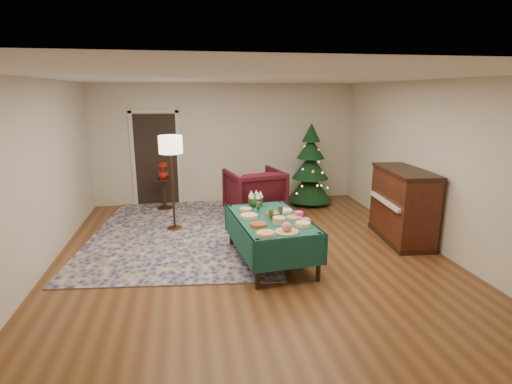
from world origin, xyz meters
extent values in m
plane|color=#593319|center=(0.00, 0.00, 0.00)|extent=(7.00, 7.00, 0.00)
plane|color=white|center=(0.00, 0.00, 2.70)|extent=(7.00, 7.00, 0.00)
plane|color=beige|center=(0.00, 3.50, 1.35)|extent=(6.00, 0.00, 6.00)
plane|color=beige|center=(0.00, -3.50, 1.35)|extent=(6.00, 0.00, 6.00)
plane|color=beige|center=(-3.00, 0.00, 1.35)|extent=(0.00, 7.00, 7.00)
plane|color=beige|center=(3.00, 0.00, 1.35)|extent=(0.00, 7.00, 7.00)
cube|color=black|center=(-1.60, 3.48, 1.02)|extent=(0.92, 0.02, 2.04)
cube|color=silver|center=(-2.10, 3.48, 1.05)|extent=(0.08, 0.04, 2.14)
cube|color=silver|center=(-1.10, 3.48, 1.05)|extent=(0.08, 0.04, 2.14)
cube|color=silver|center=(-1.60, 3.48, 2.10)|extent=(1.08, 0.04, 0.08)
cube|color=#161854|center=(-1.04, 1.40, 0.01)|extent=(3.64, 4.52, 0.02)
cylinder|color=black|center=(-0.09, -0.96, 0.34)|extent=(0.06, 0.06, 0.69)
cylinder|color=black|center=(-0.25, 0.63, 0.34)|extent=(0.06, 0.06, 0.69)
cylinder|color=black|center=(0.76, -0.87, 0.34)|extent=(0.06, 0.06, 0.69)
cylinder|color=black|center=(0.60, 0.71, 0.34)|extent=(0.06, 0.06, 0.69)
cube|color=#134334|center=(0.25, -0.12, 0.67)|extent=(1.18, 1.83, 0.04)
cube|color=#134334|center=(0.17, 0.74, 0.47)|extent=(1.03, 0.13, 0.43)
cube|color=#134334|center=(0.34, -0.98, 0.47)|extent=(1.03, 0.13, 0.43)
cube|color=#134334|center=(0.75, -0.07, 0.47)|extent=(0.20, 1.76, 0.43)
cube|color=#134334|center=(-0.24, -0.17, 0.47)|extent=(0.20, 1.76, 0.43)
cylinder|color=silver|center=(0.04, -0.83, 0.69)|extent=(0.29, 0.29, 0.01)
cylinder|color=tan|center=(0.04, -0.83, 0.71)|extent=(0.25, 0.25, 0.03)
cylinder|color=silver|center=(0.34, -0.77, 0.69)|extent=(0.33, 0.33, 0.01)
sphere|color=#CC727A|center=(0.34, -0.77, 0.77)|extent=(0.14, 0.14, 0.14)
cylinder|color=silver|center=(0.62, -0.56, 0.69)|extent=(0.25, 0.25, 0.01)
cylinder|color=#D8D172|center=(0.62, -0.56, 0.72)|extent=(0.21, 0.21, 0.05)
cylinder|color=silver|center=(0.01, -0.46, 0.69)|extent=(0.28, 0.28, 0.01)
cylinder|color=brown|center=(0.01, -0.46, 0.72)|extent=(0.24, 0.24, 0.04)
cylinder|color=silver|center=(0.32, -0.39, 0.69)|extent=(0.21, 0.21, 0.01)
cylinder|color=tan|center=(0.32, -0.39, 0.74)|extent=(0.18, 0.18, 0.08)
cylinder|color=silver|center=(0.58, -0.23, 0.69)|extent=(0.25, 0.25, 0.01)
cylinder|color=#B2844C|center=(0.58, -0.23, 0.71)|extent=(0.21, 0.21, 0.03)
cylinder|color=silver|center=(-0.05, -0.04, 0.69)|extent=(0.30, 0.30, 0.01)
cylinder|color=#D8BF7F|center=(-0.05, -0.04, 0.72)|extent=(0.25, 0.25, 0.04)
cylinder|color=silver|center=(0.31, -0.05, 0.69)|extent=(0.24, 0.24, 0.01)
cylinder|color=maroon|center=(0.31, -0.05, 0.73)|extent=(0.21, 0.21, 0.05)
cylinder|color=silver|center=(0.55, 0.15, 0.69)|extent=(0.26, 0.26, 0.01)
cylinder|color=#F2EACC|center=(0.55, 0.15, 0.71)|extent=(0.22, 0.22, 0.03)
cylinder|color=silver|center=(-0.05, 0.33, 0.69)|extent=(0.23, 0.23, 0.01)
cylinder|color=tan|center=(-0.05, 0.33, 0.71)|extent=(0.20, 0.20, 0.03)
cone|color=#2D471E|center=(0.13, 0.20, 0.73)|extent=(0.06, 0.06, 0.08)
cylinder|color=#2D471E|center=(0.13, 0.20, 0.81)|extent=(0.07, 0.07, 0.08)
cone|color=#2D471E|center=(0.42, -0.07, 0.73)|extent=(0.06, 0.06, 0.08)
cylinder|color=#2D471E|center=(0.42, -0.07, 0.81)|extent=(0.07, 0.07, 0.08)
cone|color=#2D471E|center=(0.24, -0.22, 0.73)|extent=(0.06, 0.06, 0.08)
cylinder|color=#2D471E|center=(0.24, -0.22, 0.81)|extent=(0.07, 0.07, 0.08)
cube|color=#E33F87|center=(0.72, -0.35, 0.71)|extent=(0.15, 0.15, 0.04)
cube|color=#F14388|center=(0.67, -0.16, 0.73)|extent=(0.12, 0.12, 0.09)
sphere|color=#1E4C1E|center=(0.15, 0.56, 0.78)|extent=(0.24, 0.24, 0.24)
cone|color=white|center=(0.23, 0.56, 0.89)|extent=(0.09, 0.09, 0.11)
cone|color=white|center=(0.18, 0.64, 0.89)|extent=(0.09, 0.09, 0.11)
cone|color=white|center=(0.08, 0.61, 0.89)|extent=(0.09, 0.09, 0.11)
cone|color=white|center=(0.08, 0.51, 0.89)|extent=(0.09, 0.09, 0.11)
cone|color=white|center=(0.18, 0.48, 0.89)|extent=(0.09, 0.09, 0.11)
sphere|color=#B20C0F|center=(0.23, 0.62, 0.82)|extent=(0.06, 0.06, 0.06)
sphere|color=#B20C0F|center=(0.09, 0.64, 0.82)|extent=(0.06, 0.06, 0.06)
sphere|color=#B20C0F|center=(0.07, 0.50, 0.82)|extent=(0.06, 0.06, 0.06)
sphere|color=#B20C0F|center=(0.21, 0.48, 0.82)|extent=(0.06, 0.06, 0.06)
imported|color=#420E16|center=(0.41, 2.18, 0.54)|extent=(1.24, 1.18, 1.09)
cylinder|color=#A57F3F|center=(-1.20, 1.63, 0.02)|extent=(0.30, 0.30, 0.03)
cylinder|color=black|center=(-1.20, 1.63, 0.80)|extent=(0.04, 0.04, 1.60)
cylinder|color=#FFEABF|center=(-1.20, 1.63, 1.60)|extent=(0.43, 0.43, 0.32)
cylinder|color=black|center=(-1.44, 3.03, 0.02)|extent=(0.34, 0.34, 0.04)
cylinder|color=black|center=(-1.44, 3.03, 0.33)|extent=(0.08, 0.08, 0.63)
cylinder|color=black|center=(-1.44, 3.03, 0.66)|extent=(0.38, 0.38, 0.03)
imported|color=#A9170C|center=(-1.44, 3.03, 0.78)|extent=(0.21, 0.37, 0.21)
cylinder|color=black|center=(1.82, 2.90, 0.07)|extent=(0.11, 0.11, 0.15)
cone|color=black|center=(1.82, 2.90, 0.41)|extent=(1.35, 1.35, 0.65)
cone|color=black|center=(1.82, 2.90, 0.88)|extent=(1.10, 1.10, 0.55)
cone|color=black|center=(1.82, 2.90, 1.29)|extent=(0.83, 0.83, 0.46)
cone|color=black|center=(1.82, 2.90, 1.64)|extent=(0.54, 0.54, 0.41)
cube|color=black|center=(2.68, 0.39, 0.04)|extent=(0.76, 1.47, 0.08)
cube|color=#35140D|center=(2.68, 0.39, 0.62)|extent=(0.73, 1.45, 1.16)
cube|color=black|center=(2.68, 0.39, 1.22)|extent=(0.78, 1.50, 0.05)
cube|color=white|center=(2.38, 0.42, 0.70)|extent=(0.24, 1.21, 0.06)
camera|label=1|loc=(-0.95, -5.64, 2.50)|focal=28.00mm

